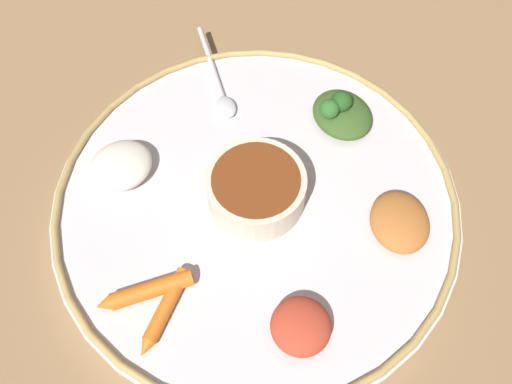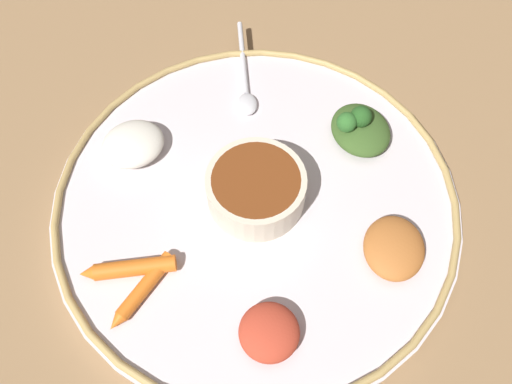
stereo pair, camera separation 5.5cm
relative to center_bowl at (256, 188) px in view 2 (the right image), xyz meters
The scene contains 11 objects.
ground_plane 0.04m from the center_bowl, ahead, with size 2.40×2.40×0.00m, color olive.
platter 0.03m from the center_bowl, ahead, with size 0.45×0.45×0.02m, color silver.
platter_rim 0.02m from the center_bowl, ahead, with size 0.44×0.44×0.01m, color tan.
center_bowl is the anchor object (origin of this frame).
spoon 0.17m from the center_bowl, 29.22° to the left, with size 0.15×0.09×0.01m.
greens_pile 0.15m from the center_bowl, 30.32° to the right, with size 0.10×0.10×0.05m.
carrot_near_spoon 0.15m from the center_bowl, 148.15° to the left, with size 0.07×0.09×0.02m.
carrot_outer 0.16m from the center_bowl, 158.17° to the left, with size 0.09×0.03×0.01m.
mound_rice_white 0.16m from the center_bowl, 89.22° to the left, with size 0.07×0.07×0.03m, color silver.
mound_chickpea 0.16m from the center_bowl, 90.78° to the right, with size 0.07×0.06×0.02m, color #B2662D.
mound_berbere_red 0.15m from the center_bowl, 150.78° to the right, with size 0.06×0.06×0.03m, color #B73D28.
Camera 2 is at (-0.25, -0.11, 0.52)m, focal length 35.98 mm.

